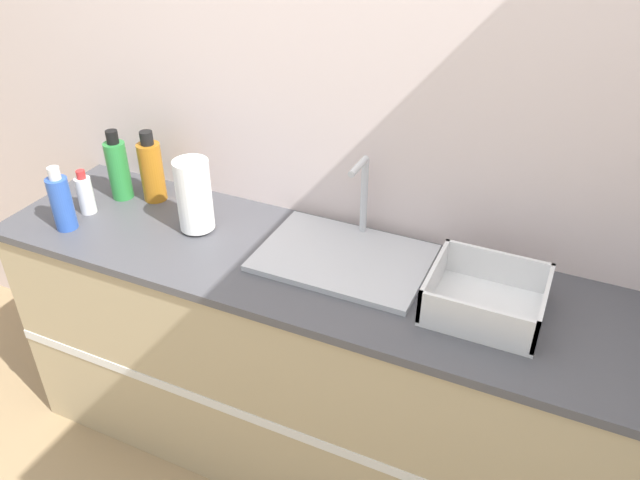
% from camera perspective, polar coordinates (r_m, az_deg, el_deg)
% --- Properties ---
extents(wall_back, '(4.68, 0.06, 2.60)m').
position_cam_1_polar(wall_back, '(2.11, 3.24, 10.40)').
color(wall_back, silver).
rests_on(wall_back, ground_plane).
extents(counter_cabinet, '(2.30, 0.60, 0.94)m').
position_cam_1_polar(counter_cabinet, '(2.33, -0.37, -11.71)').
color(counter_cabinet, tan).
rests_on(counter_cabinet, ground_plane).
extents(sink, '(0.55, 0.38, 0.30)m').
position_cam_1_polar(sink, '(2.05, 2.24, -1.32)').
color(sink, silver).
rests_on(sink, counter_cabinet).
extents(paper_towel_roll, '(0.12, 0.12, 0.27)m').
position_cam_1_polar(paper_towel_roll, '(2.19, -11.44, 3.98)').
color(paper_towel_roll, '#4C4C51').
rests_on(paper_towel_roll, counter_cabinet).
extents(dish_rack, '(0.33, 0.30, 0.12)m').
position_cam_1_polar(dish_rack, '(1.88, 14.88, -5.28)').
color(dish_rack, white).
rests_on(dish_rack, counter_cabinet).
extents(bottle_green, '(0.08, 0.08, 0.27)m').
position_cam_1_polar(bottle_green, '(2.48, -17.97, 6.23)').
color(bottle_green, '#2D8C3D').
rests_on(bottle_green, counter_cabinet).
extents(bottle_white_spray, '(0.06, 0.06, 0.17)m').
position_cam_1_polar(bottle_white_spray, '(2.44, -20.66, 3.95)').
color(bottle_white_spray, white).
rests_on(bottle_white_spray, counter_cabinet).
extents(bottle_blue, '(0.07, 0.07, 0.24)m').
position_cam_1_polar(bottle_blue, '(2.35, -22.57, 3.24)').
color(bottle_blue, '#2D56B7').
rests_on(bottle_blue, counter_cabinet).
extents(bottle_amber, '(0.09, 0.09, 0.28)m').
position_cam_1_polar(bottle_amber, '(2.43, -15.14, 6.19)').
color(bottle_amber, '#B26B19').
rests_on(bottle_amber, counter_cabinet).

